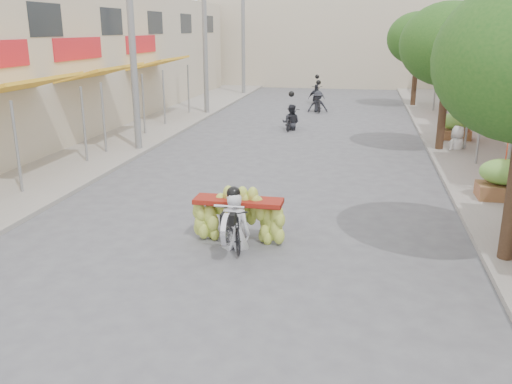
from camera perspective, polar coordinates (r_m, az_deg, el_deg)
The scene contains 17 objects.
ground at distance 8.05m, azimuth -9.72°, elevation -15.96°, with size 120.00×120.00×0.00m, color #55555A.
sidewalk_left at distance 23.72m, azimuth -12.97°, elevation 6.06°, with size 4.00×60.00×0.12m, color gray.
sidewalk_right at distance 22.16m, azimuth 22.47°, elevation 4.46°, with size 4.00×60.00×0.12m, color gray.
shophouse_row_left at distance 24.98m, azimuth -25.17°, elevation 12.26°, with size 9.77×40.00×6.00m.
far_building at distance 44.36m, azimuth 8.06°, elevation 15.62°, with size 20.00×6.00×7.00m, color #BFB197.
utility_pole_mid at distance 19.94m, azimuth -12.94°, elevation 15.58°, with size 0.60×0.24×8.00m.
utility_pole_far at distance 28.42m, azimuth -5.41°, elevation 16.17°, with size 0.60×0.24×8.00m.
utility_pole_back at distance 37.15m, azimuth -1.36°, elevation 16.38°, with size 0.60×0.24×8.00m.
street_tree_mid at distance 20.49m, azimuth 19.68°, elevation 14.39°, with size 3.40×3.40×5.25m.
street_tree_far at distance 32.41m, azimuth 16.70°, elevation 15.21°, with size 3.40×3.40×5.25m.
produce_crate_mid at distance 15.18m, azimuth 24.60°, elevation 1.52°, with size 1.20×0.88×1.16m.
produce_crate_far at distance 22.87m, azimuth 20.23°, elevation 6.72°, with size 1.20×0.88×1.16m.
banana_motorbike at distance 11.12m, azimuth -2.11°, elevation -1.98°, with size 2.20×1.79×2.23m.
pedestrian at distance 20.94m, azimuth 20.58°, elevation 6.55°, with size 0.95×0.94×1.70m.
bg_motorbike_a at distance 24.19m, azimuth 3.71°, elevation 8.32°, with size 0.83×1.60×1.95m.
bg_motorbike_b at distance 29.51m, azimuth 6.55°, elevation 9.97°, with size 1.15×1.75×1.95m.
bg_motorbike_c at distance 33.11m, azimuth 6.40°, elevation 10.60°, with size 0.99×1.75×1.95m.
Camera 1 is at (2.56, -6.28, 4.33)m, focal length 38.00 mm.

